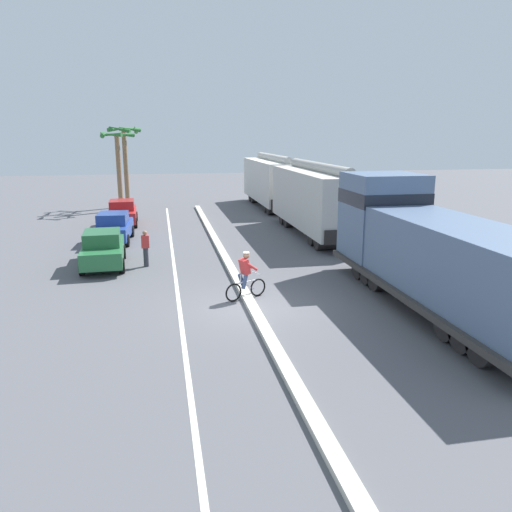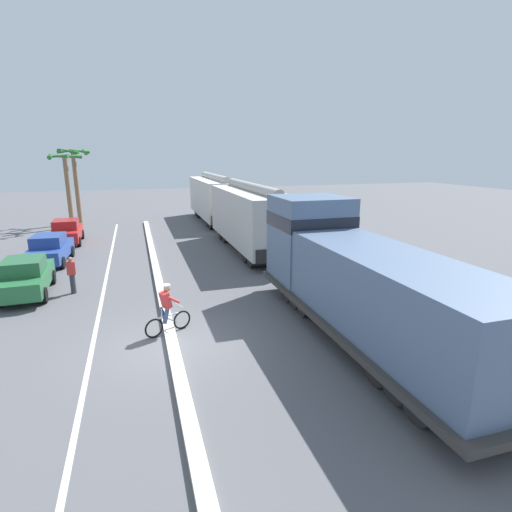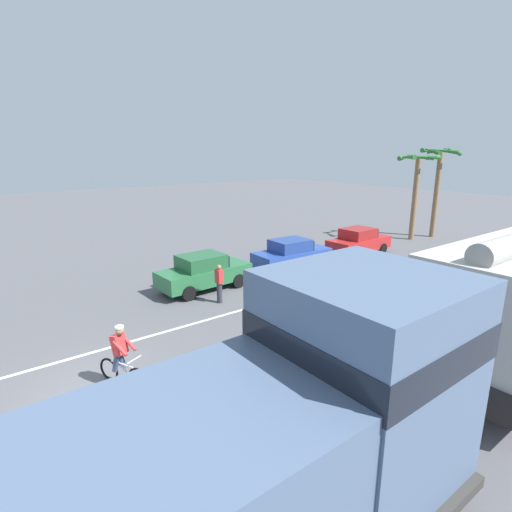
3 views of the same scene
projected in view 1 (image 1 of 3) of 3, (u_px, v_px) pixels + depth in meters
The scene contains 13 objects.
ground_plane at pixel (251, 306), 17.03m from camera, with size 120.00×120.00×0.00m, color #56565B.
median_curb at pixel (227, 261), 22.73m from camera, with size 0.36×36.00×0.16m, color beige.
lane_stripe at pixel (174, 265), 22.31m from camera, with size 0.14×36.00×0.01m, color silver.
locomotive at pixel (426, 252), 17.06m from camera, with size 3.10×11.61×4.20m.
hopper_car_lead at pixel (317, 199), 28.59m from camera, with size 2.90×10.60×4.18m.
hopper_car_middle at pixel (273, 181), 39.65m from camera, with size 2.90×10.60×4.18m.
parked_car_green at pixel (103, 249), 21.96m from camera, with size 1.98×4.27×1.62m.
parked_car_blue at pixel (114, 227), 27.00m from camera, with size 1.98×4.27×1.62m.
parked_car_red at pixel (122, 212), 32.10m from camera, with size 1.93×4.25×1.62m.
cyclist at pixel (245, 277), 17.61m from camera, with size 1.58×0.79×1.71m.
palm_tree_near at pixel (118, 150), 37.30m from camera, with size 2.64×2.78×5.96m.
palm_tree_far at pixel (125, 146), 39.27m from camera, with size 2.68×2.77×6.47m.
pedestrian_by_cars at pixel (146, 248), 21.97m from camera, with size 0.34×0.22×1.62m.
Camera 1 is at (-2.87, -15.87, 5.73)m, focal length 35.00 mm.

